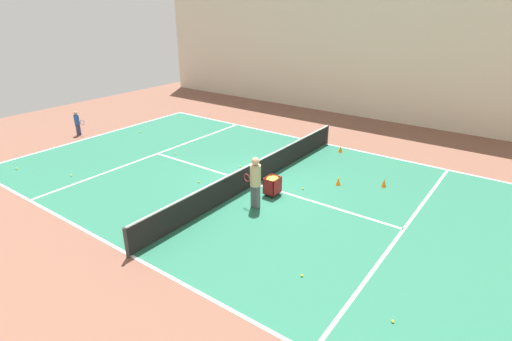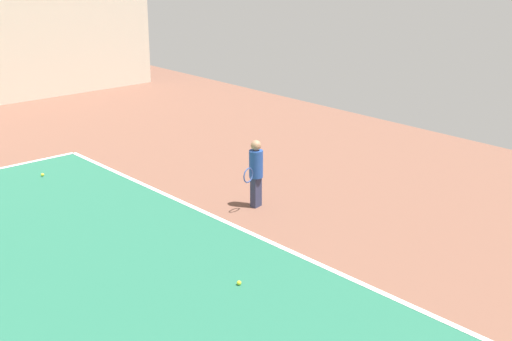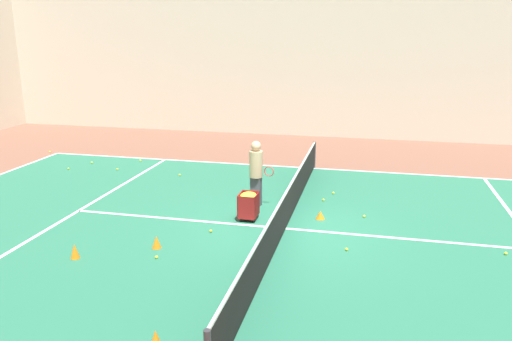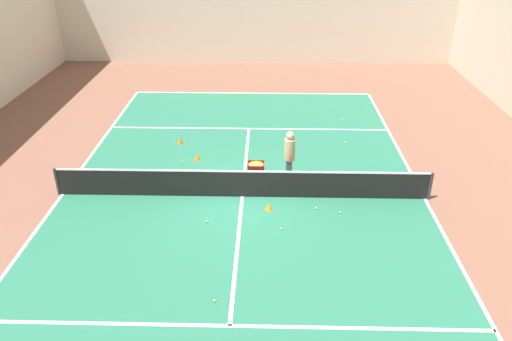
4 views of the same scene
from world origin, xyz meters
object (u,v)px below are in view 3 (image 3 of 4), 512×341
(ball_cart, at_px, (248,201))
(training_cone_0, at_px, (156,242))
(training_cone_1, at_px, (320,215))
(tennis_net, at_px, (286,210))
(coach_at_net, at_px, (256,169))

(ball_cart, distance_m, training_cone_0, 2.75)
(ball_cart, xyz_separation_m, training_cone_1, (0.45, -1.82, -0.39))
(ball_cart, height_order, training_cone_1, ball_cart)
(training_cone_1, bearing_deg, tennis_net, 138.59)
(tennis_net, xyz_separation_m, coach_at_net, (1.55, 1.10, 0.56))
(training_cone_0, distance_m, training_cone_1, 4.33)
(ball_cart, bearing_deg, training_cone_1, -76.09)
(ball_cart, height_order, training_cone_0, ball_cart)
(coach_at_net, bearing_deg, tennis_net, -45.54)
(tennis_net, xyz_separation_m, training_cone_0, (-1.80, 2.63, -0.35))
(ball_cart, xyz_separation_m, training_cone_0, (-2.23, 1.58, -0.36))
(coach_at_net, height_order, ball_cart, coach_at_net)
(tennis_net, relative_size, ball_cart, 16.77)
(coach_at_net, relative_size, ball_cart, 2.55)
(training_cone_0, bearing_deg, ball_cart, -35.42)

